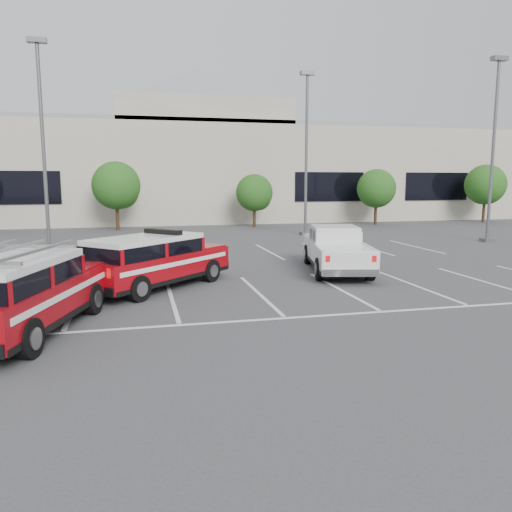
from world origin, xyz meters
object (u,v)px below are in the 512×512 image
at_px(tree_mid_right, 255,194).
at_px(light_pole_left, 43,146).
at_px(tree_right, 377,190).
at_px(ladder_suv, 22,299).
at_px(light_pole_right, 493,150).
at_px(tree_mid_left, 118,187).
at_px(light_pole_mid, 306,154).
at_px(fire_chief_suv, 154,265).
at_px(white_pickup, 336,254).
at_px(tree_far_right, 486,186).
at_px(convention_building, 178,167).

relative_size(tree_mid_right, light_pole_left, 0.39).
relative_size(tree_right, ladder_suv, 0.79).
distance_m(tree_right, light_pole_right, 12.32).
height_order(tree_mid_left, light_pole_mid, light_pole_mid).
relative_size(tree_right, light_pole_left, 0.43).
relative_size(tree_right, light_pole_mid, 0.43).
relative_size(fire_chief_suv, white_pickup, 0.89).
bearing_deg(light_pole_right, light_pole_mid, 146.31).
distance_m(tree_mid_left, tree_far_right, 30.00).
bearing_deg(light_pole_mid, light_pole_left, -165.07).
bearing_deg(fire_chief_suv, tree_mid_right, 113.48).
xyz_separation_m(tree_mid_right, ladder_suv, (-11.34, -24.75, -1.68)).
xyz_separation_m(convention_building, light_pole_right, (15.82, -21.86, 0.47)).
xyz_separation_m(convention_building, ladder_suv, (-6.43, -34.57, -3.90)).
relative_size(tree_mid_left, tree_right, 1.10).
height_order(light_pole_left, light_pole_mid, same).
relative_size(light_pole_left, light_pole_mid, 1.00).
distance_m(light_pole_left, ladder_suv, 15.44).
relative_size(light_pole_right, ladder_suv, 1.84).
bearing_deg(light_pole_right, tree_mid_right, 132.17).
xyz_separation_m(convention_building, tree_far_right, (24.91, -9.82, -1.68)).
relative_size(tree_far_right, light_pole_right, 0.47).
bearing_deg(ladder_suv, tree_right, 65.82).
height_order(tree_right, fire_chief_suv, tree_right).
xyz_separation_m(tree_far_right, ladder_suv, (-31.34, -24.75, -2.22)).
relative_size(tree_mid_left, light_pole_mid, 0.47).
distance_m(tree_right, light_pole_left, 25.30).
height_order(tree_mid_left, light_pole_left, light_pole_left).
bearing_deg(white_pickup, convention_building, 110.03).
height_order(light_pole_right, white_pickup, light_pole_right).
bearing_deg(tree_mid_right, light_pole_left, -142.50).
bearing_deg(tree_mid_right, tree_far_right, 0.00).
relative_size(tree_far_right, light_pole_left, 0.47).
height_order(tree_right, white_pickup, tree_right).
bearing_deg(tree_far_right, light_pole_mid, -161.52).
xyz_separation_m(tree_mid_right, light_pole_mid, (1.91, -6.05, 2.68)).
bearing_deg(light_pole_right, tree_far_right, 52.96).
relative_size(tree_far_right, white_pickup, 0.82).
bearing_deg(ladder_suv, white_pickup, 46.89).
xyz_separation_m(tree_mid_right, light_pole_right, (10.91, -12.05, 2.68)).
distance_m(convention_building, white_pickup, 29.17).
height_order(convention_building, white_pickup, convention_building).
relative_size(tree_right, white_pickup, 0.75).
bearing_deg(tree_right, fire_chief_suv, -131.75).
xyz_separation_m(tree_right, tree_far_right, (10.00, 0.00, 0.27)).
bearing_deg(tree_mid_right, tree_right, 0.00).
bearing_deg(tree_mid_right, tree_mid_left, 180.00).
distance_m(convention_building, tree_right, 17.96).
xyz_separation_m(light_pole_left, light_pole_mid, (15.00, 4.00, 0.00)).
height_order(convention_building, tree_mid_right, convention_building).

